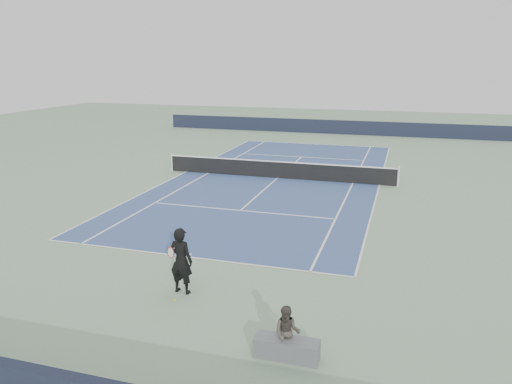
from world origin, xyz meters
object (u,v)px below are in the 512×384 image
(tennis_player, at_px, (181,261))
(spectator_bench, at_px, (287,340))
(tennis_ball, at_px, (175,300))
(tennis_net, at_px, (278,169))

(tennis_player, height_order, spectator_bench, tennis_player)
(spectator_bench, bearing_deg, tennis_ball, 154.20)
(tennis_ball, relative_size, spectator_bench, 0.05)
(tennis_net, relative_size, tennis_player, 6.76)
(spectator_bench, bearing_deg, tennis_net, 105.21)
(tennis_ball, xyz_separation_m, spectator_bench, (3.52, -1.70, 0.40))
(tennis_player, relative_size, spectator_bench, 1.31)
(tennis_net, height_order, spectator_bench, spectator_bench)
(tennis_ball, bearing_deg, spectator_bench, -25.80)
(tennis_net, relative_size, spectator_bench, 8.85)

